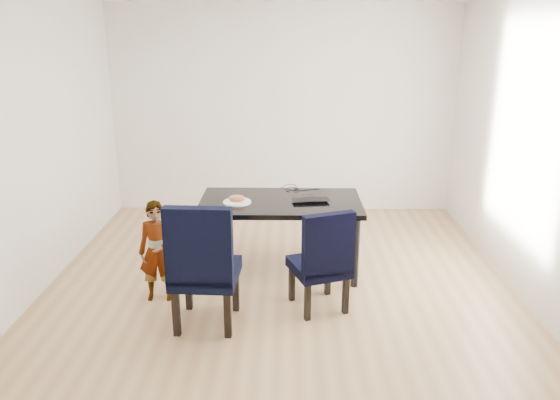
{
  "coord_description": "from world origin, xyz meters",
  "views": [
    {
      "loc": [
        0.08,
        -4.67,
        2.4
      ],
      "look_at": [
        0.0,
        0.2,
        0.85
      ],
      "focal_mm": 35.0,
      "sensor_mm": 36.0,
      "label": 1
    }
  ],
  "objects_px": {
    "child": "(158,251)",
    "plate": "(237,202)",
    "laptop": "(310,199)",
    "chair_right": "(319,258)",
    "chair_left": "(205,263)",
    "dining_table": "(280,236)"
  },
  "relations": [
    {
      "from": "child",
      "to": "plate",
      "type": "xyz_separation_m",
      "value": [
        0.67,
        0.57,
        0.29
      ]
    },
    {
      "from": "plate",
      "to": "laptop",
      "type": "relative_size",
      "value": 0.77
    },
    {
      "from": "chair_right",
      "to": "child",
      "type": "relative_size",
      "value": 1.01
    },
    {
      "from": "plate",
      "to": "chair_left",
      "type": "bearing_deg",
      "value": -100.17
    },
    {
      "from": "laptop",
      "to": "chair_left",
      "type": "bearing_deg",
      "value": 41.94
    },
    {
      "from": "child",
      "to": "laptop",
      "type": "distance_m",
      "value": 1.57
    },
    {
      "from": "chair_right",
      "to": "plate",
      "type": "height_order",
      "value": "chair_right"
    },
    {
      "from": "chair_left",
      "to": "chair_right",
      "type": "xyz_separation_m",
      "value": [
        0.95,
        0.29,
        -0.08
      ]
    },
    {
      "from": "plate",
      "to": "child",
      "type": "bearing_deg",
      "value": -139.91
    },
    {
      "from": "chair_left",
      "to": "plate",
      "type": "height_order",
      "value": "chair_left"
    },
    {
      "from": "child",
      "to": "laptop",
      "type": "bearing_deg",
      "value": 20.82
    },
    {
      "from": "dining_table",
      "to": "chair_right",
      "type": "xyz_separation_m",
      "value": [
        0.35,
        -0.78,
        0.1
      ]
    },
    {
      "from": "laptop",
      "to": "child",
      "type": "bearing_deg",
      "value": 17.02
    },
    {
      "from": "chair_right",
      "to": "chair_left",
      "type": "bearing_deg",
      "value": 176.55
    },
    {
      "from": "dining_table",
      "to": "child",
      "type": "bearing_deg",
      "value": -149.33
    },
    {
      "from": "child",
      "to": "plate",
      "type": "height_order",
      "value": "child"
    },
    {
      "from": "chair_left",
      "to": "laptop",
      "type": "distance_m",
      "value": 1.42
    },
    {
      "from": "chair_right",
      "to": "dining_table",
      "type": "bearing_deg",
      "value": 93.63
    },
    {
      "from": "dining_table",
      "to": "laptop",
      "type": "bearing_deg",
      "value": 2.07
    },
    {
      "from": "laptop",
      "to": "dining_table",
      "type": "bearing_deg",
      "value": -6.37
    },
    {
      "from": "dining_table",
      "to": "chair_left",
      "type": "bearing_deg",
      "value": -119.37
    },
    {
      "from": "dining_table",
      "to": "plate",
      "type": "height_order",
      "value": "plate"
    }
  ]
}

